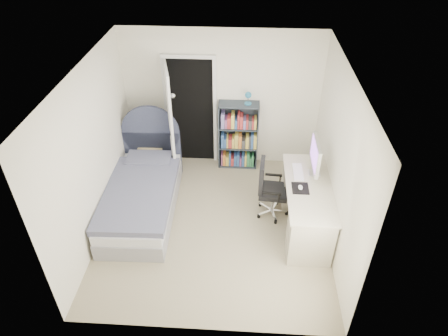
# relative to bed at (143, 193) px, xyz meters

# --- Properties ---
(room_shell) EXTENTS (3.50, 3.70, 2.60)m
(room_shell) POSITION_rel_bed_xyz_m (1.18, -0.33, 0.95)
(room_shell) COLOR gray
(room_shell) RESTS_ON ground
(door) EXTENTS (0.92, 0.81, 2.06)m
(door) POSITION_rel_bed_xyz_m (0.43, 1.19, 0.73)
(door) COLOR black
(door) RESTS_ON ground
(bed) EXTENTS (1.09, 2.21, 1.34)m
(bed) POSITION_rel_bed_xyz_m (0.00, 0.00, 0.00)
(bed) COLOR gray
(bed) RESTS_ON ground
(nightstand) EXTENTS (0.43, 0.43, 0.63)m
(nightstand) POSITION_rel_bed_xyz_m (-0.07, 1.09, 0.11)
(nightstand) COLOR tan
(nightstand) RESTS_ON ground
(floor_lamp) EXTENTS (0.22, 0.22, 1.54)m
(floor_lamp) POSITION_rel_bed_xyz_m (0.35, 1.11, 0.32)
(floor_lamp) COLOR silver
(floor_lamp) RESTS_ON ground
(bookcase) EXTENTS (0.71, 0.30, 1.50)m
(bookcase) POSITION_rel_bed_xyz_m (1.49, 1.32, 0.28)
(bookcase) COLOR #323B44
(bookcase) RESTS_ON ground
(desk) EXTENTS (0.66, 1.64, 1.35)m
(desk) POSITION_rel_bed_xyz_m (2.55, -0.29, 0.13)
(desk) COLOR beige
(desk) RESTS_ON ground
(office_chair) EXTENTS (0.51, 0.53, 0.98)m
(office_chair) POSITION_rel_bed_xyz_m (1.99, -0.00, 0.23)
(office_chair) COLOR silver
(office_chair) RESTS_ON ground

